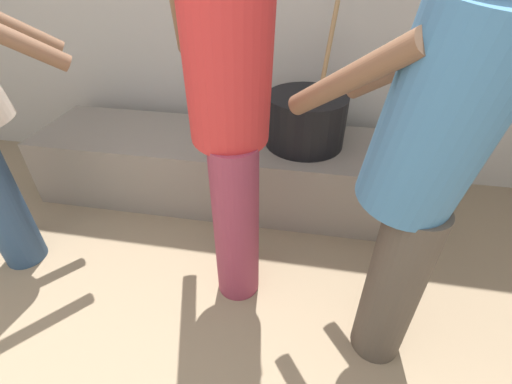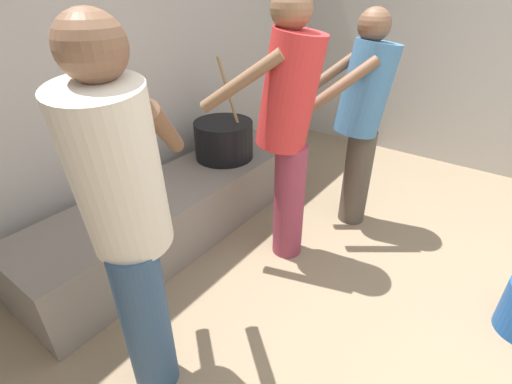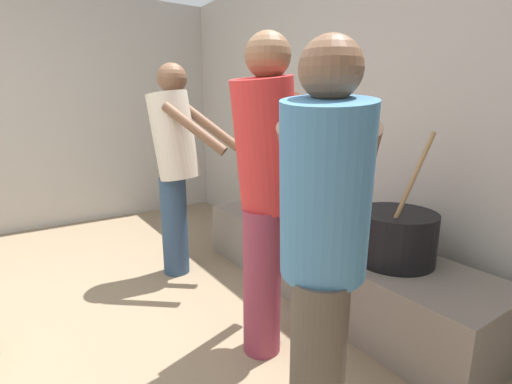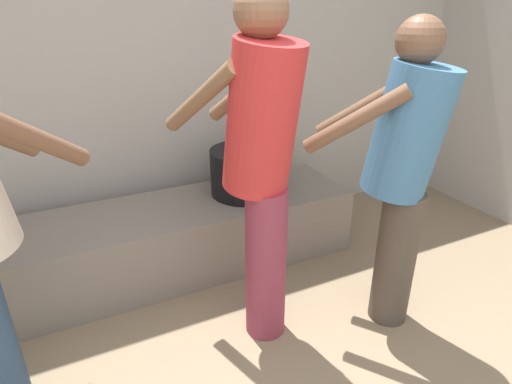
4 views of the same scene
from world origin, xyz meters
name	(u,v)px [view 4 (image 4 of 4)]	position (x,y,z in m)	size (l,w,h in m)	color
block_enclosure_rear	(115,61)	(0.00, 2.49, 1.23)	(5.63, 0.20, 2.46)	#ADA8A0
hearth_ledge	(172,239)	(0.13, 1.97, 0.21)	(2.30, 0.60, 0.43)	slate
cooking_pot_main	(246,171)	(0.65, 1.99, 0.57)	(0.45, 0.45, 0.75)	black
cook_in_red_shirt	(261,157)	(0.39, 1.27, 0.94)	(0.54, 0.75, 1.65)	#8C3347
cook_in_blue_shirt	(403,166)	(1.03, 1.06, 0.87)	(0.68, 0.68, 1.52)	#4C4238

